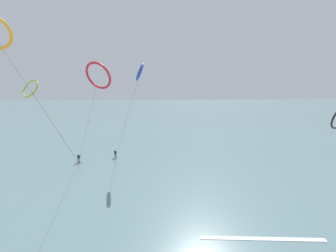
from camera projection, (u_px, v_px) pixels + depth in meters
sea_water at (160, 112)px, 115.99m from camera, size 400.00×200.00×0.08m
surfer_violet at (79, 159)px, 40.34m from camera, size 1.40×0.70×1.70m
surfer_teal at (115, 154)px, 42.99m from camera, size 1.40×0.69×1.70m
kite_cobalt at (140, 72)px, 38.25m from camera, size 6.43×3.87×18.18m
kite_crimson at (98, 76)px, 24.41m from camera, size 9.94×15.37×16.89m
kite_lime at (31, 89)px, 37.47m from camera, size 9.25×3.62×15.34m
wave_crest_mid at (263, 239)px, 20.45m from camera, size 11.74×1.43×0.12m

